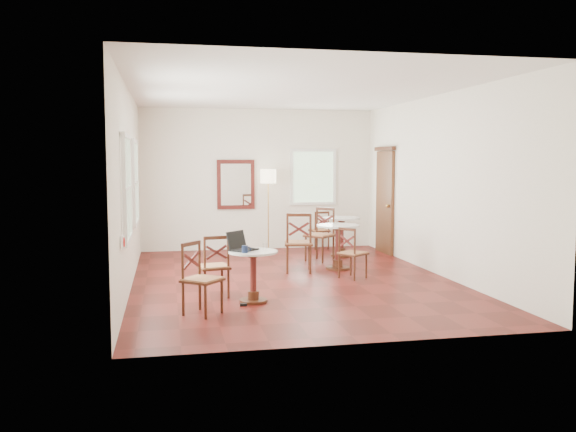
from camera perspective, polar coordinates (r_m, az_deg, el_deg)
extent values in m
plane|color=#53120E|center=(9.80, 0.35, -5.99)|extent=(7.00, 7.00, 0.00)
cube|color=white|center=(13.06, -2.78, 3.44)|extent=(5.00, 0.02, 3.00)
cube|color=white|center=(6.24, 6.91, 1.44)|extent=(5.00, 0.02, 3.00)
cube|color=white|center=(9.43, -14.70, 2.59)|extent=(0.02, 7.00, 3.00)
cube|color=white|center=(10.42, 13.96, 2.84)|extent=(0.02, 7.00, 3.00)
cube|color=white|center=(9.67, 0.36, 11.72)|extent=(5.00, 7.00, 0.02)
cube|color=#5B341A|center=(12.64, 9.09, 1.28)|extent=(0.06, 0.90, 2.10)
cube|color=#431F10|center=(12.60, 9.08, 6.27)|extent=(0.08, 1.02, 0.08)
sphere|color=#BF8C3F|center=(12.32, 9.35, 0.94)|extent=(0.07, 0.07, 0.07)
cube|color=#541A16|center=(12.96, -4.94, 2.97)|extent=(0.80, 0.05, 1.05)
cube|color=white|center=(12.93, -4.92, 2.97)|extent=(0.64, 0.02, 0.88)
cube|color=white|center=(7.39, -15.29, -2.40)|extent=(0.02, 0.16, 0.16)
torus|color=red|center=(7.39, -15.18, -2.40)|extent=(0.02, 0.12, 0.12)
cube|color=white|center=(8.23, -14.97, 2.57)|extent=(0.06, 1.22, 1.42)
cube|color=white|center=(10.43, -14.23, 3.11)|extent=(0.06, 1.22, 1.42)
cube|color=white|center=(13.27, 2.38, 3.69)|extent=(1.02, 0.06, 1.22)
cylinder|color=#431F10|center=(8.28, -3.27, -7.96)|extent=(0.38, 0.38, 0.04)
cylinder|color=#431F10|center=(8.27, -3.28, -7.45)|extent=(0.15, 0.15, 0.11)
cylinder|color=#541A16|center=(8.21, -3.29, -5.51)|extent=(0.09, 0.09, 0.57)
cylinder|color=#431F10|center=(8.16, -3.30, -3.68)|extent=(0.13, 0.13, 0.06)
cylinder|color=silver|center=(8.16, -3.30, -3.39)|extent=(0.66, 0.66, 0.03)
cylinder|color=#431F10|center=(10.74, 4.70, -4.90)|extent=(0.43, 0.43, 0.04)
cylinder|color=#431F10|center=(10.72, 4.70, -4.45)|extent=(0.17, 0.17, 0.13)
cylinder|color=#541A16|center=(10.67, 4.72, -2.76)|extent=(0.10, 0.10, 0.64)
cylinder|color=#431F10|center=(10.64, 4.73, -1.17)|extent=(0.15, 0.15, 0.06)
cylinder|color=silver|center=(10.63, 4.73, -0.92)|extent=(0.74, 0.74, 0.03)
cylinder|color=#431F10|center=(12.18, 5.02, -3.70)|extent=(0.42, 0.42, 0.04)
cylinder|color=#431F10|center=(12.16, 5.03, -3.30)|extent=(0.17, 0.17, 0.13)
cylinder|color=#541A16|center=(12.12, 5.04, -1.83)|extent=(0.09, 0.09, 0.63)
cylinder|color=#431F10|center=(12.09, 5.05, -0.44)|extent=(0.15, 0.15, 0.06)
cylinder|color=silver|center=(12.08, 5.05, -0.22)|extent=(0.74, 0.74, 0.03)
cylinder|color=#431F10|center=(8.81, -6.22, -5.93)|extent=(0.03, 0.03, 0.41)
cylinder|color=#431F10|center=(8.49, -5.63, -6.34)|extent=(0.03, 0.03, 0.41)
cylinder|color=#431F10|center=(8.73, -8.34, -6.06)|extent=(0.03, 0.03, 0.41)
cylinder|color=#431F10|center=(8.41, -7.81, -6.48)|extent=(0.03, 0.03, 0.41)
cube|color=#431F10|center=(8.57, -7.02, -4.81)|extent=(0.47, 0.47, 0.03)
cube|color=#9B623E|center=(8.56, -7.02, -4.72)|extent=(0.45, 0.45, 0.04)
cylinder|color=#431F10|center=(8.42, -5.65, -3.42)|extent=(0.03, 0.03, 0.46)
cylinder|color=#431F10|center=(8.33, -7.85, -3.53)|extent=(0.03, 0.03, 0.46)
cube|color=#431F10|center=(8.34, -6.76, -2.04)|extent=(0.35, 0.09, 0.05)
cube|color=#541A16|center=(8.37, -6.75, -3.42)|extent=(0.30, 0.08, 0.20)
cube|color=#541A16|center=(8.37, -6.75, -3.42)|extent=(0.30, 0.08, 0.20)
cylinder|color=#431F10|center=(7.43, -7.77, -8.02)|extent=(0.03, 0.03, 0.42)
cylinder|color=#431F10|center=(7.63, -9.84, -7.69)|extent=(0.03, 0.03, 0.42)
cylinder|color=#431F10|center=(7.69, -6.25, -7.53)|extent=(0.03, 0.03, 0.42)
cylinder|color=#431F10|center=(7.89, -8.29, -7.23)|extent=(0.03, 0.03, 0.42)
cube|color=#431F10|center=(7.61, -8.06, -6.02)|extent=(0.58, 0.58, 0.03)
cube|color=#9B623E|center=(7.61, -8.06, -5.92)|extent=(0.56, 0.56, 0.04)
cylinder|color=#431F10|center=(7.54, -9.89, -4.37)|extent=(0.03, 0.03, 0.47)
cylinder|color=#431F10|center=(7.81, -8.33, -4.02)|extent=(0.03, 0.03, 0.47)
cube|color=#431F10|center=(7.64, -9.12, -2.59)|extent=(0.26, 0.30, 0.05)
cube|color=#541A16|center=(7.67, -9.10, -4.13)|extent=(0.21, 0.25, 0.21)
cube|color=#541A16|center=(7.67, -9.10, -4.13)|extent=(0.21, 0.25, 0.21)
cylinder|color=#431F10|center=(10.61, 2.02, -3.80)|extent=(0.04, 0.04, 0.48)
cylinder|color=#431F10|center=(10.23, 2.12, -4.14)|extent=(0.04, 0.04, 0.48)
cylinder|color=#431F10|center=(10.60, -0.08, -3.80)|extent=(0.04, 0.04, 0.48)
cylinder|color=#431F10|center=(10.22, -0.06, -4.14)|extent=(0.04, 0.04, 0.48)
cube|color=#431F10|center=(10.38, 1.00, -2.62)|extent=(0.55, 0.55, 0.03)
cube|color=#9B623E|center=(10.37, 1.00, -2.53)|extent=(0.53, 0.53, 0.04)
cylinder|color=#431F10|center=(10.16, 2.13, -1.29)|extent=(0.04, 0.04, 0.54)
cylinder|color=#431F10|center=(10.15, -0.06, -1.29)|extent=(0.04, 0.04, 0.54)
cube|color=#431F10|center=(10.13, 1.04, 0.10)|extent=(0.41, 0.11, 0.05)
cube|color=#541A16|center=(10.15, 1.03, -1.23)|extent=(0.35, 0.09, 0.24)
cube|color=#541A16|center=(10.15, 1.03, -1.23)|extent=(0.35, 0.09, 0.24)
cylinder|color=#431F10|center=(9.97, 7.38, -4.69)|extent=(0.03, 0.03, 0.39)
cylinder|color=#431F10|center=(9.72, 6.28, -4.93)|extent=(0.03, 0.03, 0.39)
cylinder|color=#431F10|center=(10.15, 5.93, -4.49)|extent=(0.03, 0.03, 0.39)
cylinder|color=#431F10|center=(9.91, 4.82, -4.73)|extent=(0.03, 0.03, 0.39)
cube|color=#431F10|center=(9.90, 6.11, -3.56)|extent=(0.54, 0.54, 0.03)
cube|color=#9B623E|center=(9.90, 6.12, -3.49)|extent=(0.51, 0.51, 0.03)
cylinder|color=#431F10|center=(9.66, 6.30, -2.51)|extent=(0.03, 0.03, 0.44)
cylinder|color=#431F10|center=(9.85, 4.84, -2.34)|extent=(0.03, 0.03, 0.44)
cube|color=#431F10|center=(9.73, 5.58, -1.25)|extent=(0.22, 0.29, 0.04)
cube|color=#541A16|center=(9.75, 5.57, -2.37)|extent=(0.18, 0.24, 0.19)
cube|color=#541A16|center=(9.75, 5.57, -2.37)|extent=(0.18, 0.24, 0.19)
cylinder|color=#431F10|center=(13.37, 3.32, -2.14)|extent=(0.03, 0.03, 0.39)
cylinder|color=#431F10|center=(13.09, 3.84, -2.30)|extent=(0.03, 0.03, 0.39)
cylinder|color=#431F10|center=(13.26, 2.08, -2.19)|extent=(0.03, 0.03, 0.39)
cylinder|color=#431F10|center=(12.97, 2.58, -2.36)|extent=(0.03, 0.03, 0.39)
cube|color=#431F10|center=(13.15, 2.96, -1.39)|extent=(0.43, 0.43, 0.03)
cube|color=#9B623E|center=(13.15, 2.96, -1.34)|extent=(0.41, 0.41, 0.03)
cylinder|color=#431F10|center=(13.04, 3.85, -0.52)|extent=(0.03, 0.03, 0.43)
cylinder|color=#431F10|center=(12.93, 2.59, -0.57)|extent=(0.03, 0.03, 0.43)
cube|color=#431F10|center=(12.97, 3.22, 0.32)|extent=(0.33, 0.07, 0.04)
cube|color=#541A16|center=(12.98, 3.22, -0.51)|extent=(0.28, 0.06, 0.19)
cube|color=#541A16|center=(12.98, 3.22, -0.51)|extent=(0.28, 0.06, 0.19)
cylinder|color=#431F10|center=(11.51, 1.67, -3.11)|extent=(0.04, 0.04, 0.48)
cylinder|color=#431F10|center=(11.82, 2.73, -2.89)|extent=(0.04, 0.04, 0.48)
cylinder|color=#431F10|center=(11.30, 3.27, -3.27)|extent=(0.04, 0.04, 0.48)
cylinder|color=#431F10|center=(11.62, 4.29, -3.04)|extent=(0.04, 0.04, 0.48)
cube|color=#431F10|center=(11.53, 3.00, -1.88)|extent=(0.66, 0.66, 0.03)
cube|color=#9B623E|center=(11.52, 3.00, -1.80)|extent=(0.63, 0.63, 0.04)
cylinder|color=#431F10|center=(11.76, 2.74, -0.46)|extent=(0.04, 0.04, 0.53)
cylinder|color=#431F10|center=(11.56, 4.31, -0.57)|extent=(0.04, 0.04, 0.53)
cube|color=#431F10|center=(11.63, 3.52, 0.68)|extent=(0.30, 0.32, 0.05)
cube|color=#541A16|center=(11.66, 3.52, -0.46)|extent=(0.25, 0.27, 0.23)
cube|color=#541A16|center=(11.66, 3.52, -0.46)|extent=(0.25, 0.27, 0.23)
cylinder|color=#BF8C3F|center=(12.88, -1.86, -3.22)|extent=(0.28, 0.28, 0.03)
cylinder|color=#BF8C3F|center=(12.78, -1.87, 0.22)|extent=(0.02, 0.02, 1.58)
cylinder|color=beige|center=(12.74, -1.88, 3.77)|extent=(0.34, 0.34, 0.30)
cube|color=black|center=(8.19, -4.18, -3.18)|extent=(0.43, 0.43, 0.02)
cube|color=black|center=(8.19, -4.18, -3.10)|extent=(0.31, 0.31, 0.00)
cube|color=black|center=(8.25, -4.88, -2.26)|extent=(0.31, 0.30, 0.24)
cube|color=silver|center=(8.25, -4.88, -2.26)|extent=(0.26, 0.26, 0.20)
ellipsoid|color=black|center=(8.17, -3.42, -3.14)|extent=(0.11, 0.10, 0.04)
cylinder|color=#0F1935|center=(7.98, -4.08, -3.13)|extent=(0.08, 0.08, 0.10)
torus|color=#0F1935|center=(7.99, -3.74, -3.12)|extent=(0.07, 0.01, 0.07)
cylinder|color=white|center=(8.23, -2.18, -2.85)|extent=(0.06, 0.06, 0.10)
cube|color=black|center=(8.07, -4.22, -8.33)|extent=(0.09, 0.05, 0.04)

